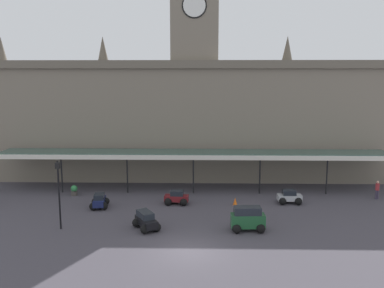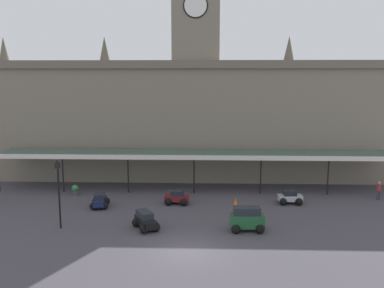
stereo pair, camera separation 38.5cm
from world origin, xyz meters
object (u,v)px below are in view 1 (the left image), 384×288
object	(u,v)px
car_navy_sedan	(99,202)
traffic_cone	(235,201)
car_green_van	(248,220)
car_black_estate	(146,221)
car_silver_sedan	(289,198)
car_maroon_sedan	(177,198)
pedestrian_near_entrance	(377,189)
planter_near_kerb	(74,190)
victorian_lamppost	(59,187)

from	to	relation	value
car_navy_sedan	traffic_cone	xyz separation A→B (m)	(11.42, 0.84, -0.16)
car_green_van	car_navy_sedan	xyz separation A→B (m)	(-11.83, 5.00, -0.30)
car_navy_sedan	car_black_estate	xyz separation A→B (m)	(4.56, -4.83, 0.06)
car_silver_sedan	traffic_cone	world-z (taller)	car_silver_sedan
car_maroon_sedan	pedestrian_near_entrance	xyz separation A→B (m)	(17.87, 1.86, 0.41)
traffic_cone	pedestrian_near_entrance	bearing A→B (deg)	9.40
pedestrian_near_entrance	planter_near_kerb	size ratio (longest dim) A/B	1.74
pedestrian_near_entrance	victorian_lamppost	world-z (taller)	victorian_lamppost
car_green_van	car_maroon_sedan	xyz separation A→B (m)	(-5.42, 6.11, -0.30)
pedestrian_near_entrance	victorian_lamppost	xyz separation A→B (m)	(-25.88, -7.91, 2.20)
pedestrian_near_entrance	car_navy_sedan	bearing A→B (deg)	-173.02
car_maroon_sedan	traffic_cone	size ratio (longest dim) A/B	3.08
car_silver_sedan	car_maroon_sedan	bearing A→B (deg)	-177.66
car_maroon_sedan	traffic_cone	bearing A→B (deg)	-3.03
car_silver_sedan	traffic_cone	size ratio (longest dim) A/B	3.00
car_black_estate	car_silver_sedan	bearing A→B (deg)	28.66
car_silver_sedan	pedestrian_near_entrance	xyz separation A→B (m)	(8.12, 1.46, 0.41)
car_black_estate	car_maroon_sedan	xyz separation A→B (m)	(1.84, 5.94, -0.06)
car_navy_sedan	pedestrian_near_entrance	xyz separation A→B (m)	(24.27, 2.97, 0.41)
planter_near_kerb	car_green_van	bearing A→B (deg)	-29.47
car_silver_sedan	pedestrian_near_entrance	size ratio (longest dim) A/B	1.23
car_green_van	traffic_cone	xyz separation A→B (m)	(-0.41, 5.85, -0.46)
car_navy_sedan	victorian_lamppost	xyz separation A→B (m)	(-1.61, -4.93, 2.61)
car_green_van	car_navy_sedan	size ratio (longest dim) A/B	1.14
car_green_van	planter_near_kerb	world-z (taller)	car_green_van
car_navy_sedan	car_maroon_sedan	world-z (taller)	same
pedestrian_near_entrance	car_green_van	bearing A→B (deg)	-147.35
victorian_lamppost	planter_near_kerb	bearing A→B (deg)	100.78
car_green_van	planter_near_kerb	bearing A→B (deg)	150.53
car_navy_sedan	pedestrian_near_entrance	bearing A→B (deg)	6.98
car_navy_sedan	pedestrian_near_entrance	distance (m)	24.46
car_green_van	car_silver_sedan	size ratio (longest dim) A/B	1.19
planter_near_kerb	pedestrian_near_entrance	bearing A→B (deg)	-1.09
pedestrian_near_entrance	victorian_lamppost	distance (m)	27.15
car_silver_sedan	traffic_cone	bearing A→B (deg)	-172.01
car_green_van	pedestrian_near_entrance	xyz separation A→B (m)	(12.45, 7.98, 0.10)
car_maroon_sedan	car_navy_sedan	bearing A→B (deg)	-170.16
car_navy_sedan	car_maroon_sedan	distance (m)	6.50
car_navy_sedan	victorian_lamppost	bearing A→B (deg)	-108.06
car_green_van	pedestrian_near_entrance	distance (m)	14.78
planter_near_kerb	victorian_lamppost	bearing A→B (deg)	-79.22
traffic_cone	planter_near_kerb	distance (m)	14.87
car_silver_sedan	planter_near_kerb	distance (m)	19.47
car_green_van	car_maroon_sedan	world-z (taller)	car_green_van
car_black_estate	planter_near_kerb	bearing A→B (deg)	133.04
pedestrian_near_entrance	traffic_cone	size ratio (longest dim) A/B	2.44
car_black_estate	traffic_cone	xyz separation A→B (m)	(6.86, 5.67, -0.22)
car_black_estate	car_maroon_sedan	distance (m)	6.22
car_black_estate	victorian_lamppost	xyz separation A→B (m)	(-6.17, -0.10, 2.55)
car_maroon_sedan	pedestrian_near_entrance	size ratio (longest dim) A/B	1.27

